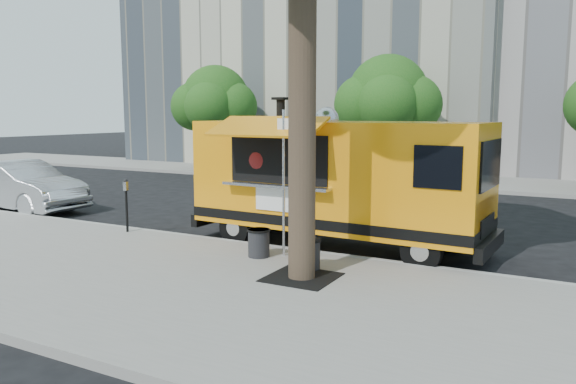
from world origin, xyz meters
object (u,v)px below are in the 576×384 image
object	(u,v)px
far_tree_a	(216,99)
sedan	(21,186)
trash_bin_right	(259,242)
sign_post	(284,174)
trash_bin_left	(308,253)
food_truck	(336,178)
far_tree_b	(388,96)
parking_meter	(126,199)

from	to	relation	value
far_tree_a	sedan	bearing A→B (deg)	-84.52
sedan	trash_bin_right	world-z (taller)	sedan
sign_post	trash_bin_right	size ratio (longest dim) A/B	5.22
far_tree_a	trash_bin_left	xyz separation A→B (m)	(12.45, -14.53, -3.31)
food_truck	sedan	world-z (taller)	food_truck
food_truck	trash_bin_right	bearing A→B (deg)	-109.19
food_truck	trash_bin_left	bearing A→B (deg)	-76.07
far_tree_b	food_truck	distance (m)	13.07
sedan	food_truck	bearing A→B (deg)	-86.15
parking_meter	sedan	world-z (taller)	sedan
sign_post	food_truck	bearing A→B (deg)	76.41
parking_meter	trash_bin_right	size ratio (longest dim) A/B	2.33
food_truck	trash_bin_right	distance (m)	2.50
sign_post	far_tree_b	bearing A→B (deg)	100.15
parking_meter	trash_bin_right	xyz separation A→B (m)	(4.15, -0.54, -0.52)
sign_post	sedan	size ratio (longest dim) A/B	0.63
far_tree_b	trash_bin_left	world-z (taller)	far_tree_b
far_tree_a	sedan	world-z (taller)	far_tree_a
sign_post	trash_bin_left	world-z (taller)	sign_post
food_truck	far_tree_a	bearing A→B (deg)	137.06
trash_bin_left	far_tree_a	bearing A→B (deg)	130.60
food_truck	trash_bin_left	size ratio (longest dim) A/B	12.05
far_tree_b	sedan	distance (m)	15.22
food_truck	sedan	distance (m)	10.82
food_truck	trash_bin_left	xyz separation A→B (m)	(0.49, -2.40, -1.15)
sign_post	trash_bin_right	world-z (taller)	sign_post
far_tree_a	trash_bin_right	xyz separation A→B (m)	(11.15, -14.19, -3.32)
far_tree_a	sign_post	bearing A→B (deg)	-50.17
sign_post	trash_bin_left	distance (m)	1.79
far_tree_b	food_truck	xyz separation A→B (m)	(2.97, -12.53, -2.22)
parking_meter	sedan	bearing A→B (deg)	166.91
trash_bin_left	trash_bin_right	size ratio (longest dim) A/B	1.02
far_tree_b	food_truck	bearing A→B (deg)	-76.68
trash_bin_left	parking_meter	bearing A→B (deg)	170.81
far_tree_b	far_tree_a	bearing A→B (deg)	-177.46
far_tree_b	parking_meter	distance (m)	14.48
trash_bin_left	trash_bin_right	bearing A→B (deg)	165.16
trash_bin_right	far_tree_b	bearing A→B (deg)	98.38
far_tree_a	trash_bin_left	world-z (taller)	far_tree_a
sign_post	food_truck	world-z (taller)	food_truck
sedan	sign_post	bearing A→B (deg)	-95.56
far_tree_b	parking_meter	bearing A→B (deg)	-98.10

